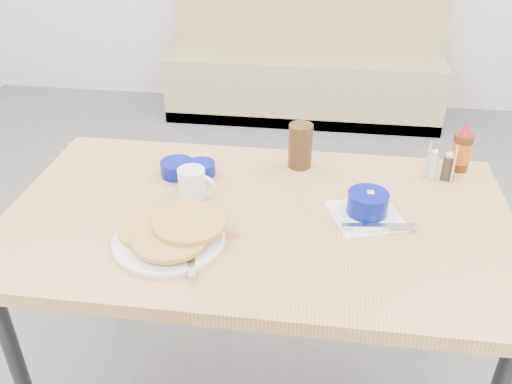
# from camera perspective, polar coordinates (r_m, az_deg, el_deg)

# --- Properties ---
(booth_bench) EXTENTS (1.90, 0.56, 1.22)m
(booth_bench) POSITION_cam_1_polar(r_m,az_deg,el_deg) (3.97, 5.13, 13.13)
(booth_bench) COLOR tan
(booth_bench) RESTS_ON ground
(dining_table) EXTENTS (1.40, 0.80, 0.76)m
(dining_table) POSITION_cam_1_polar(r_m,az_deg,el_deg) (1.54, 0.15, -4.23)
(dining_table) COLOR tan
(dining_table) RESTS_ON ground
(pancake_plate) EXTENTS (0.29, 0.29, 0.05)m
(pancake_plate) POSITION_cam_1_polar(r_m,az_deg,el_deg) (1.40, -9.00, -4.47)
(pancake_plate) COLOR white
(pancake_plate) RESTS_ON dining_table
(coffee_mug) EXTENTS (0.11, 0.08, 0.09)m
(coffee_mug) POSITION_cam_1_polar(r_m,az_deg,el_deg) (1.56, -6.64, 0.94)
(coffee_mug) COLOR white
(coffee_mug) RESTS_ON dining_table
(grits_setting) EXTENTS (0.25, 0.23, 0.08)m
(grits_setting) POSITION_cam_1_polar(r_m,az_deg,el_deg) (1.50, 11.65, -1.53)
(grits_setting) COLOR white
(grits_setting) RESTS_ON dining_table
(creamer_bowl) EXTENTS (0.09, 0.09, 0.04)m
(creamer_bowl) POSITION_cam_1_polar(r_m,az_deg,el_deg) (1.69, -5.80, 2.47)
(creamer_bowl) COLOR #050F83
(creamer_bowl) RESTS_ON dining_table
(butter_bowl) EXTENTS (0.10, 0.10, 0.05)m
(butter_bowl) POSITION_cam_1_polar(r_m,az_deg,el_deg) (1.69, -8.32, 2.48)
(butter_bowl) COLOR #050F83
(butter_bowl) RESTS_ON dining_table
(amber_tumbler) EXTENTS (0.10, 0.10, 0.14)m
(amber_tumbler) POSITION_cam_1_polar(r_m,az_deg,el_deg) (1.71, 4.68, 4.87)
(amber_tumbler) COLOR #3B2612
(amber_tumbler) RESTS_ON dining_table
(condiment_caddy) EXTENTS (0.10, 0.07, 0.11)m
(condiment_caddy) POSITION_cam_1_polar(r_m,az_deg,el_deg) (1.75, 18.81, 2.58)
(condiment_caddy) COLOR silver
(condiment_caddy) RESTS_ON dining_table
(syrup_bottle) EXTENTS (0.06, 0.06, 0.16)m
(syrup_bottle) POSITION_cam_1_polar(r_m,az_deg,el_deg) (1.80, 20.83, 4.21)
(syrup_bottle) COLOR #47230F
(syrup_bottle) RESTS_ON dining_table
(sugar_wrapper) EXTENTS (0.04, 0.03, 0.00)m
(sugar_wrapper) POSITION_cam_1_polar(r_m,az_deg,el_deg) (1.42, -2.52, -4.59)
(sugar_wrapper) COLOR #DB5C49
(sugar_wrapper) RESTS_ON dining_table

